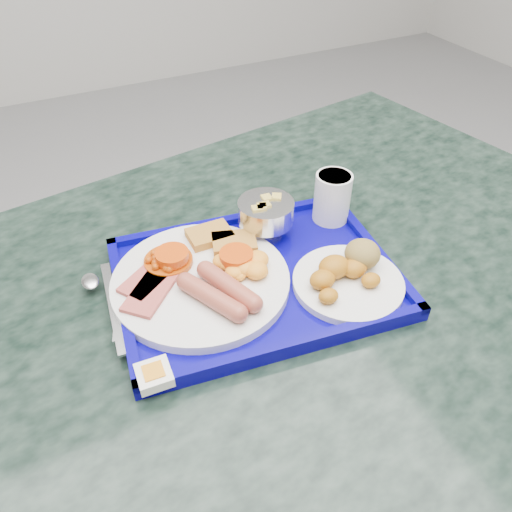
{
  "coord_description": "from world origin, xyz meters",
  "views": [
    {
      "loc": [
        -0.38,
        -0.45,
        1.35
      ],
      "look_at": [
        -0.14,
        0.04,
        0.88
      ],
      "focal_mm": 35.0,
      "sensor_mm": 36.0,
      "label": 1
    }
  ],
  "objects_px": {
    "table": "(269,374)",
    "juice_cup": "(332,196)",
    "main_plate": "(206,276)",
    "fruit_bowl": "(266,213)",
    "tray": "(256,279)",
    "bread_plate": "(349,274)"
  },
  "relations": [
    {
      "from": "table",
      "to": "bread_plate",
      "type": "bearing_deg",
      "value": -26.98
    },
    {
      "from": "tray",
      "to": "bread_plate",
      "type": "distance_m",
      "value": 0.14
    },
    {
      "from": "fruit_bowl",
      "to": "tray",
      "type": "bearing_deg",
      "value": -124.74
    },
    {
      "from": "table",
      "to": "juice_cup",
      "type": "distance_m",
      "value": 0.33
    },
    {
      "from": "table",
      "to": "bread_plate",
      "type": "xyz_separation_m",
      "value": [
        0.1,
        -0.05,
        0.24
      ]
    },
    {
      "from": "bread_plate",
      "to": "fruit_bowl",
      "type": "height_order",
      "value": "fruit_bowl"
    },
    {
      "from": "table",
      "to": "juice_cup",
      "type": "height_order",
      "value": "juice_cup"
    },
    {
      "from": "table",
      "to": "main_plate",
      "type": "height_order",
      "value": "main_plate"
    },
    {
      "from": "main_plate",
      "to": "juice_cup",
      "type": "bearing_deg",
      "value": 12.45
    },
    {
      "from": "table",
      "to": "juice_cup",
      "type": "bearing_deg",
      "value": 30.56
    },
    {
      "from": "fruit_bowl",
      "to": "juice_cup",
      "type": "height_order",
      "value": "juice_cup"
    },
    {
      "from": "tray",
      "to": "juice_cup",
      "type": "bearing_deg",
      "value": 22.95
    },
    {
      "from": "fruit_bowl",
      "to": "juice_cup",
      "type": "distance_m",
      "value": 0.12
    },
    {
      "from": "table",
      "to": "fruit_bowl",
      "type": "relative_size",
      "value": 15.93
    },
    {
      "from": "main_plate",
      "to": "table",
      "type": "bearing_deg",
      "value": -25.49
    },
    {
      "from": "main_plate",
      "to": "fruit_bowl",
      "type": "height_order",
      "value": "fruit_bowl"
    },
    {
      "from": "table",
      "to": "juice_cup",
      "type": "xyz_separation_m",
      "value": [
        0.16,
        0.1,
        0.27
      ]
    },
    {
      "from": "bread_plate",
      "to": "fruit_bowl",
      "type": "distance_m",
      "value": 0.17
    },
    {
      "from": "bread_plate",
      "to": "juice_cup",
      "type": "distance_m",
      "value": 0.16
    },
    {
      "from": "juice_cup",
      "to": "bread_plate",
      "type": "bearing_deg",
      "value": -113.6
    },
    {
      "from": "table",
      "to": "tray",
      "type": "bearing_deg",
      "value": 125.76
    },
    {
      "from": "tray",
      "to": "fruit_bowl",
      "type": "bearing_deg",
      "value": 55.26
    }
  ]
}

